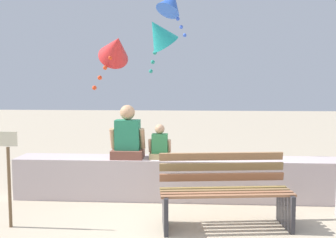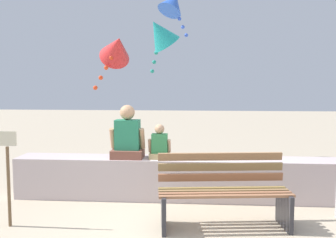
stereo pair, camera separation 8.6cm
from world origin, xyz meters
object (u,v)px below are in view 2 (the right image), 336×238
person_adult (128,137)px  person_child (160,145)px  kite_blue (173,3)px  kite_teal (160,33)px  park_bench (223,193)px  kite_red (117,48)px  sign_post (8,170)px

person_adult → person_child: person_adult is taller
person_child → kite_blue: bearing=89.6°
kite_blue → kite_teal: bearing=-100.5°
person_adult → park_bench: bearing=-37.6°
park_bench → kite_red: 3.53m
person_child → kite_blue: 3.83m
park_bench → person_child: bearing=130.1°
kite_teal → sign_post: bearing=-117.3°
park_bench → kite_blue: (-0.88, 3.83, 3.07)m
park_bench → person_adult: size_ratio=2.04×
park_bench → kite_blue: 4.99m
park_bench → person_adult: (-1.39, 1.07, 0.53)m
person_child → kite_blue: (0.02, 2.76, 2.65)m
kite_teal → kite_red: (-0.74, -0.55, -0.32)m
kite_blue → park_bench: bearing=-77.1°
kite_blue → kite_red: kite_blue is taller
park_bench → kite_blue: kite_blue is taller
park_bench → person_child: person_child is taller
kite_teal → sign_post: 4.00m
person_child → kite_blue: kite_blue is taller
person_adult → kite_red: bearing=108.5°
person_adult → kite_teal: size_ratio=0.72×
person_adult → kite_red: size_ratio=0.71×
park_bench → kite_teal: size_ratio=1.47×
person_adult → kite_red: 1.95m
park_bench → sign_post: size_ratio=1.40×
kite_red → sign_post: size_ratio=0.96×
person_adult → person_child: bearing=0.0°
kite_blue → kite_red: bearing=-121.0°
person_child → person_adult: bearing=-180.0°
sign_post → kite_red: bearing=71.6°
kite_teal → sign_post: kite_teal is taller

